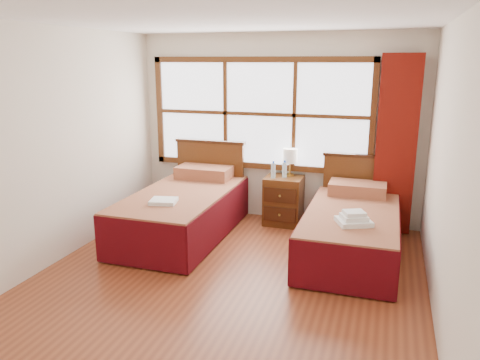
% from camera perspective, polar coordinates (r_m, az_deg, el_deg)
% --- Properties ---
extents(floor, '(4.50, 4.50, 0.00)m').
position_cam_1_polar(floor, '(4.93, -2.02, -12.54)').
color(floor, brown).
rests_on(floor, ground).
extents(ceiling, '(4.50, 4.50, 0.00)m').
position_cam_1_polar(ceiling, '(4.41, -2.34, 19.19)').
color(ceiling, white).
rests_on(ceiling, wall_back).
extents(wall_back, '(4.00, 0.00, 4.00)m').
position_cam_1_polar(wall_back, '(6.62, 4.55, 6.27)').
color(wall_back, silver).
rests_on(wall_back, floor).
extents(wall_left, '(0.00, 4.50, 4.50)m').
position_cam_1_polar(wall_left, '(5.50, -22.21, 3.57)').
color(wall_left, silver).
rests_on(wall_left, floor).
extents(wall_right, '(0.00, 4.50, 4.50)m').
position_cam_1_polar(wall_right, '(4.26, 24.03, 0.49)').
color(wall_right, silver).
rests_on(wall_right, floor).
extents(window, '(3.16, 0.06, 1.56)m').
position_cam_1_polar(window, '(6.62, 2.38, 8.05)').
color(window, white).
rests_on(window, wall_back).
extents(curtain, '(0.50, 0.16, 2.30)m').
position_cam_1_polar(curtain, '(6.33, 18.49, 4.00)').
color(curtain, maroon).
rests_on(curtain, wall_back).
extents(bed_left, '(1.13, 2.19, 1.10)m').
position_cam_1_polar(bed_left, '(6.17, -6.81, -3.59)').
color(bed_left, '#351A0B').
rests_on(bed_left, floor).
extents(bed_right, '(1.05, 2.07, 1.02)m').
position_cam_1_polar(bed_right, '(5.67, 13.45, -5.80)').
color(bed_right, '#351A0B').
rests_on(bed_right, floor).
extents(nightstand, '(0.50, 0.49, 0.67)m').
position_cam_1_polar(nightstand, '(6.54, 5.33, -2.49)').
color(nightstand, '#552D12').
rests_on(nightstand, floor).
extents(towels_left, '(0.35, 0.32, 0.05)m').
position_cam_1_polar(towels_left, '(5.61, -9.31, -2.56)').
color(towels_left, white).
rests_on(towels_left, bed_left).
extents(towels_right, '(0.43, 0.41, 0.14)m').
position_cam_1_polar(towels_right, '(5.10, 13.71, -4.64)').
color(towels_right, white).
rests_on(towels_right, bed_right).
extents(lamp, '(0.20, 0.20, 0.38)m').
position_cam_1_polar(lamp, '(6.49, 6.13, 2.87)').
color(lamp, '#B9903B').
rests_on(lamp, nightstand).
extents(bottle_near, '(0.06, 0.06, 0.24)m').
position_cam_1_polar(bottle_near, '(6.37, 4.08, 1.19)').
color(bottle_near, '#C1E6F9').
rests_on(bottle_near, nightstand).
extents(bottle_far, '(0.06, 0.06, 0.24)m').
position_cam_1_polar(bottle_far, '(6.42, 5.45, 1.27)').
color(bottle_far, '#C1E6F9').
rests_on(bottle_far, nightstand).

